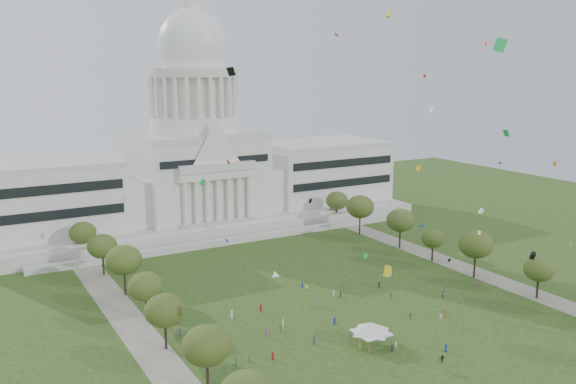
% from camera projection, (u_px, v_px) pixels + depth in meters
% --- Properties ---
extents(ground, '(400.00, 400.00, 0.00)m').
position_uv_depth(ground, '(389.00, 334.00, 133.92)').
color(ground, '#2B4517').
rests_on(ground, ground).
extents(capitol, '(160.00, 64.50, 91.30)m').
position_uv_depth(capitol, '(197.00, 165.00, 226.18)').
color(capitol, beige).
rests_on(capitol, ground).
extents(path_left, '(8.00, 160.00, 0.04)m').
position_uv_depth(path_left, '(135.00, 330.00, 136.12)').
color(path_left, gray).
rests_on(path_left, ground).
extents(path_right, '(8.00, 160.00, 0.04)m').
position_uv_depth(path_right, '(451.00, 263.00, 182.79)').
color(path_right, gray).
rests_on(path_right, ground).
extents(row_tree_l_1, '(8.86, 8.86, 12.59)m').
position_uv_depth(row_tree_l_1, '(207.00, 346.00, 108.20)').
color(row_tree_l_1, black).
rests_on(row_tree_l_1, ground).
extents(row_tree_r_1, '(7.58, 7.58, 10.78)m').
position_uv_depth(row_tree_r_1, '(539.00, 269.00, 153.39)').
color(row_tree_r_1, black).
rests_on(row_tree_r_1, ground).
extents(row_tree_l_2, '(8.42, 8.42, 11.97)m').
position_uv_depth(row_tree_l_2, '(165.00, 311.00, 125.07)').
color(row_tree_l_2, black).
rests_on(row_tree_l_2, ground).
extents(row_tree_r_2, '(9.55, 9.55, 13.58)m').
position_uv_depth(row_tree_r_2, '(476.00, 244.00, 168.32)').
color(row_tree_r_2, black).
rests_on(row_tree_r_2, ground).
extents(row_tree_l_3, '(8.12, 8.12, 11.55)m').
position_uv_depth(row_tree_l_3, '(145.00, 287.00, 139.73)').
color(row_tree_l_3, black).
rests_on(row_tree_l_3, ground).
extents(row_tree_r_3, '(7.01, 7.01, 9.98)m').
position_uv_depth(row_tree_r_3, '(433.00, 238.00, 183.46)').
color(row_tree_r_3, black).
rests_on(row_tree_r_3, ground).
extents(row_tree_l_4, '(9.29, 9.29, 13.21)m').
position_uv_depth(row_tree_l_4, '(124.00, 260.00, 155.24)').
color(row_tree_l_4, black).
rests_on(row_tree_l_4, ground).
extents(row_tree_r_4, '(9.19, 9.19, 13.06)m').
position_uv_depth(row_tree_r_4, '(401.00, 220.00, 196.43)').
color(row_tree_r_4, black).
rests_on(row_tree_r_4, ground).
extents(row_tree_l_5, '(8.33, 8.33, 11.85)m').
position_uv_depth(row_tree_l_5, '(102.00, 246.00, 170.71)').
color(row_tree_l_5, black).
rests_on(row_tree_l_5, ground).
extents(row_tree_r_5, '(9.82, 9.82, 13.96)m').
position_uv_depth(row_tree_r_5, '(360.00, 207.00, 212.84)').
color(row_tree_r_5, black).
rests_on(row_tree_r_5, ground).
extents(row_tree_l_6, '(8.19, 8.19, 11.64)m').
position_uv_depth(row_tree_l_6, '(83.00, 233.00, 185.36)').
color(row_tree_l_6, black).
rests_on(row_tree_l_6, ground).
extents(row_tree_r_6, '(8.42, 8.42, 11.97)m').
position_uv_depth(row_tree_r_6, '(337.00, 201.00, 229.59)').
color(row_tree_r_6, black).
rests_on(row_tree_r_6, ground).
extents(event_tent, '(9.48, 9.48, 5.21)m').
position_uv_depth(event_tent, '(371.00, 327.00, 127.70)').
color(event_tent, '#4C4C4C').
rests_on(event_tent, ground).
extents(person_0, '(0.94, 1.13, 1.98)m').
position_uv_depth(person_0, '(476.00, 282.00, 163.68)').
color(person_0, '#994C8C').
rests_on(person_0, ground).
extents(person_2, '(1.11, 0.97, 1.95)m').
position_uv_depth(person_2, '(443.00, 294.00, 155.20)').
color(person_2, '#994C8C').
rests_on(person_2, ground).
extents(person_3, '(0.98, 1.07, 1.49)m').
position_uv_depth(person_3, '(441.00, 317.00, 140.94)').
color(person_3, silver).
rests_on(person_3, ground).
extents(person_4, '(0.51, 0.93, 1.58)m').
position_uv_depth(person_4, '(410.00, 316.00, 141.93)').
color(person_4, olive).
rests_on(person_4, ground).
extents(person_5, '(1.55, 1.09, 1.55)m').
position_uv_depth(person_5, '(368.00, 326.00, 136.24)').
color(person_5, '#33723F').
rests_on(person_5, ground).
extents(person_6, '(0.56, 0.85, 1.74)m').
position_uv_depth(person_6, '(446.00, 348.00, 125.41)').
color(person_6, navy).
rests_on(person_6, ground).
extents(person_7, '(0.79, 0.69, 1.82)m').
position_uv_depth(person_7, '(396.00, 345.00, 126.39)').
color(person_7, silver).
rests_on(person_7, ground).
extents(person_8, '(0.76, 0.53, 1.45)m').
position_uv_depth(person_8, '(280.00, 329.00, 134.73)').
color(person_8, olive).
rests_on(person_8, ground).
extents(person_9, '(1.04, 1.00, 1.48)m').
position_uv_depth(person_9, '(464.00, 325.00, 136.66)').
color(person_9, '#33723F').
rests_on(person_9, ground).
extents(person_10, '(0.79, 1.02, 1.54)m').
position_uv_depth(person_10, '(391.00, 295.00, 154.63)').
color(person_10, '#33723F').
rests_on(person_10, ground).
extents(person_11, '(1.62, 1.21, 1.63)m').
position_uv_depth(person_11, '(442.00, 359.00, 120.79)').
color(person_11, '#26262B').
rests_on(person_11, ground).
extents(distant_crowd, '(65.65, 41.62, 1.95)m').
position_uv_depth(distant_crowd, '(304.00, 319.00, 139.68)').
color(distant_crowd, '#33723F').
rests_on(distant_crowd, ground).
extents(kite_swarm, '(78.90, 104.98, 64.13)m').
position_uv_depth(kite_swarm, '(390.00, 200.00, 134.38)').
color(kite_swarm, red).
rests_on(kite_swarm, ground).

